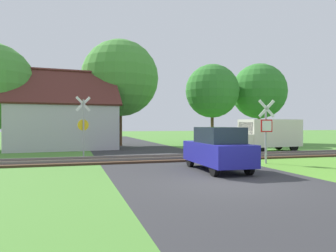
# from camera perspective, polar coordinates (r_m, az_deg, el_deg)

# --- Properties ---
(ground_plane) EXTENTS (160.00, 160.00, 0.00)m
(ground_plane) POSITION_cam_1_polar(r_m,az_deg,el_deg) (10.67, 10.44, -9.94)
(ground_plane) COLOR #4C8433
(road_asphalt) EXTENTS (6.96, 80.00, 0.01)m
(road_asphalt) POSITION_cam_1_polar(r_m,az_deg,el_deg) (12.46, 6.24, -8.44)
(road_asphalt) COLOR #2D2D30
(road_asphalt) RESTS_ON ground
(rail_track) EXTENTS (60.00, 2.60, 0.22)m
(rail_track) POSITION_cam_1_polar(r_m,az_deg,el_deg) (17.57, -0.65, -5.71)
(rail_track) COLOR #422D1E
(rail_track) RESTS_ON ground
(stop_sign_near) EXTENTS (0.88, 0.16, 3.09)m
(stop_sign_near) POSITION_cam_1_polar(r_m,az_deg,el_deg) (16.46, 16.73, -0.25)
(stop_sign_near) COLOR #9E9EA5
(stop_sign_near) RESTS_ON ground
(crossing_sign_far) EXTENTS (0.86, 0.25, 3.50)m
(crossing_sign_far) POSITION_cam_1_polar(r_m,az_deg,el_deg) (19.28, -14.53, 0.52)
(crossing_sign_far) COLOR #9E9EA5
(crossing_sign_far) RESTS_ON ground
(house) EXTENTS (8.73, 6.91, 6.18)m
(house) POSITION_cam_1_polar(r_m,az_deg,el_deg) (26.64, -18.08, 0.34)
(house) COLOR #B7B7BC
(house) RESTS_ON ground
(tree_right) EXTENTS (5.11, 5.11, 7.64)m
(tree_right) POSITION_cam_1_polar(r_m,az_deg,el_deg) (31.70, 7.71, 6.05)
(tree_right) COLOR #513823
(tree_right) RESTS_ON ground
(tree_far) EXTENTS (5.58, 5.58, 8.06)m
(tree_far) POSITION_cam_1_polar(r_m,az_deg,el_deg) (34.68, 15.59, 5.85)
(tree_far) COLOR #513823
(tree_far) RESTS_ON ground
(tree_center) EXTENTS (6.74, 6.74, 9.34)m
(tree_center) POSITION_cam_1_polar(r_m,az_deg,el_deg) (29.41, -8.35, 8.24)
(tree_center) COLOR #513823
(tree_center) RESTS_ON ground
(mail_truck) EXTENTS (5.07, 2.36, 2.24)m
(mail_truck) POSITION_cam_1_polar(r_m,az_deg,el_deg) (24.18, 17.06, -1.28)
(mail_truck) COLOR silver
(mail_truck) RESTS_ON ground
(parked_car) EXTENTS (1.75, 4.04, 1.78)m
(parked_car) POSITION_cam_1_polar(r_m,az_deg,el_deg) (13.53, 8.64, -3.95)
(parked_car) COLOR navy
(parked_car) RESTS_ON ground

